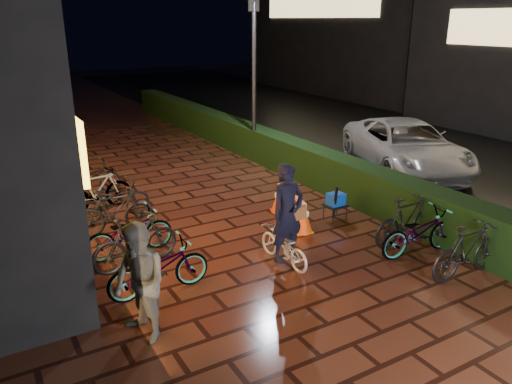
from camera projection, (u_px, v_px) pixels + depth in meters
ground at (313, 282)px, 8.58m from camera, size 80.00×80.00×0.00m
asphalt_road at (438, 152)px, 16.96m from camera, size 11.00×60.00×0.01m
hedge at (249, 140)px, 16.51m from camera, size 0.70×20.00×1.00m
bystander_person at (140, 283)px, 6.83m from camera, size 0.84×0.97×1.73m
van at (406, 146)px, 14.76m from camera, size 4.16×5.73×1.45m
lamp_post_hedge at (254, 76)px, 15.04m from camera, size 0.45×0.26×4.81m
lamp_post_sf at (58, 68)px, 12.41m from camera, size 0.55×0.16×5.70m
cyclist at (286, 229)px, 8.98m from camera, size 0.72×1.38×1.94m
traffic_barrier at (291, 207)px, 11.08m from camera, size 0.66×1.66×0.68m
cart_assembly at (336, 201)px, 11.08m from camera, size 0.50×0.51×0.92m
parked_bikes_storefront at (116, 214)px, 10.33m from camera, size 2.01×6.13×1.00m
parked_bikes_hedge at (429, 233)px, 9.36m from camera, size 1.89×2.05×1.00m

